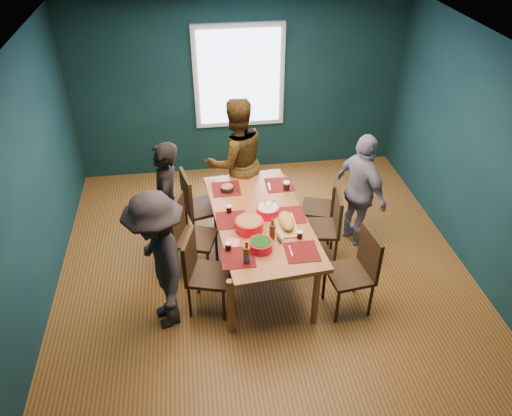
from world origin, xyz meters
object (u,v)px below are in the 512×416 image
Objects in this scene: bowl_salad at (249,225)px; bowl_dumpling at (268,210)px; chair_right_mid at (328,223)px; chair_left_near at (200,268)px; person_right at (361,191)px; chair_right_far at (325,203)px; person_far_left at (167,203)px; chair_left_far at (196,202)px; cutting_board at (286,222)px; person_back at (236,161)px; person_near_left at (159,263)px; chair_right_near at (359,266)px; bowl_herbs at (261,245)px; dining_table at (261,223)px; chair_left_mid at (187,231)px.

bowl_dumpling reaches higher than bowl_salad.
bowl_dumpling is (-0.76, -0.04, 0.28)m from chair_right_mid.
chair_left_near is 2.28m from person_right.
person_far_left reaches higher than chair_right_far.
cutting_board is at bearing -55.56° from chair_left_far.
chair_left_far is 0.79m from person_back.
person_near_left is (-2.00, -0.76, 0.26)m from chair_right_mid.
chair_right_near is 0.62× the size of person_near_left.
person_right reaches higher than bowl_herbs.
dining_table is 0.35m from cutting_board.
chair_right_near is (0.96, -0.76, -0.12)m from dining_table.
chair_right_near is at bearing 7.86° from chair_left_near.
chair_left_near reaches higher than chair_right_far.
chair_right_mid is (1.59, 0.61, -0.01)m from chair_left_near.
chair_left_far is (-0.73, 0.71, -0.12)m from dining_table.
dining_table is 1.40m from person_right.
bowl_salad reaches higher than dining_table.
chair_left_far reaches higher than cutting_board.
chair_left_near is 0.55× the size of person_back.
chair_left_near is at bearing -103.58° from chair_left_far.
chair_right_mid is 0.62m from person_right.
chair_right_mid is 3.57× the size of bowl_dumpling.
chair_left_far is at bearing 167.64° from chair_right_mid.
chair_left_near is at bearing -149.75° from dining_table.
cutting_board is (0.42, 0.01, -0.01)m from bowl_salad.
person_back is 5.57× the size of bowl_salad.
bowl_salad is at bearing 44.74° from chair_left_near.
bowl_dumpling is at bearing 85.71° from person_right.
chair_right_far is at bearing 47.87° from cutting_board.
bowl_dumpling reaches higher than bowl_herbs.
person_back is 2.09m from person_near_left.
chair_left_far is at bearing 132.00° from person_far_left.
person_right reaches higher than chair_right_far.
chair_right_near is at bearing -70.08° from chair_right_far.
chair_right_far reaches higher than dining_table.
chair_right_far is 2.85× the size of bowl_salad.
person_far_left reaches higher than chair_left_near.
bowl_dumpling is (1.24, 0.72, 0.03)m from person_near_left.
chair_right_far is (1.67, 1.08, -0.04)m from chair_left_near.
chair_right_mid is 3.78× the size of bowl_herbs.
chair_left_near is 0.97× the size of chair_right_near.
bowl_salad is (-1.01, -0.29, 0.29)m from chair_right_mid.
person_right reaches higher than chair_left_far.
person_near_left reaches higher than chair_left_mid.
person_near_left is 1.43m from bowl_dumpling.
chair_left_near is at bearing 94.80° from person_near_left.
dining_table is at bearing -151.39° from bowl_dumpling.
person_far_left is 2.84× the size of cutting_board.
chair_left_near reaches higher than bowl_herbs.
chair_left_mid is 2.22m from person_right.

